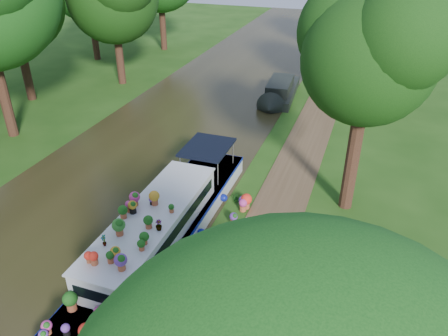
% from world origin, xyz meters
% --- Properties ---
extents(ground, '(100.00, 100.00, 0.00)m').
position_xyz_m(ground, '(0.00, 0.00, 0.00)').
color(ground, '#1E4611').
rests_on(ground, ground).
extents(canal_water, '(10.00, 100.00, 0.02)m').
position_xyz_m(canal_water, '(-6.00, 0.00, 0.01)').
color(canal_water, black).
rests_on(canal_water, ground).
extents(towpath, '(2.20, 100.00, 0.03)m').
position_xyz_m(towpath, '(1.20, 0.00, 0.01)').
color(towpath, brown).
rests_on(towpath, ground).
extents(plant_boat, '(2.29, 13.52, 2.25)m').
position_xyz_m(plant_boat, '(-2.25, -2.52, 0.85)').
color(plant_boat, silver).
rests_on(plant_boat, canal_water).
extents(tree_near_overhang, '(5.52, 5.28, 8.99)m').
position_xyz_m(tree_near_overhang, '(3.79, 3.06, 6.60)').
color(tree_near_overhang, black).
rests_on(tree_near_overhang, ground).
extents(tree_near_mid, '(6.90, 6.60, 9.40)m').
position_xyz_m(tree_near_mid, '(4.48, 15.08, 6.44)').
color(tree_near_mid, black).
rests_on(tree_near_mid, ground).
extents(second_boat, '(2.25, 6.59, 1.25)m').
position_xyz_m(second_boat, '(-1.75, 14.71, 0.51)').
color(second_boat, black).
rests_on(second_boat, canal_water).
extents(pedestrian_pink, '(0.83, 0.69, 1.94)m').
position_xyz_m(pedestrian_pink, '(1.30, 19.09, 1.00)').
color(pedestrian_pink, '#CE548A').
rests_on(pedestrian_pink, towpath).
extents(pedestrian_dark, '(0.89, 0.77, 1.55)m').
position_xyz_m(pedestrian_dark, '(1.24, 21.64, 0.80)').
color(pedestrian_dark, black).
rests_on(pedestrian_dark, towpath).
extents(verge_plant, '(0.43, 0.40, 0.38)m').
position_xyz_m(verge_plant, '(-0.60, 1.79, 0.19)').
color(verge_plant, '#26691F').
rests_on(verge_plant, ground).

